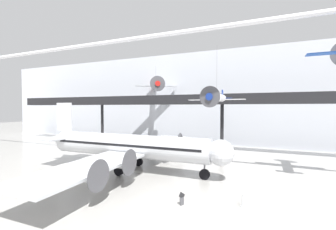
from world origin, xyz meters
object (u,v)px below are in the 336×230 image
(suspended_plane_white_twin, at_px, (217,98))
(stanchion_barrier, at_px, (242,203))
(suspended_plane_silver_racer, at_px, (156,85))
(info_sign_pedestal, at_px, (182,200))
(airliner_silver_main, at_px, (127,146))

(suspended_plane_white_twin, distance_m, stanchion_barrier, 18.64)
(suspended_plane_silver_racer, xyz_separation_m, info_sign_pedestal, (17.35, -29.87, -13.80))
(suspended_plane_silver_racer, xyz_separation_m, stanchion_barrier, (22.40, -28.00, -13.93))
(suspended_plane_silver_racer, distance_m, stanchion_barrier, 38.47)
(airliner_silver_main, height_order, stanchion_barrier, airliner_silver_main)
(suspended_plane_white_twin, distance_m, suspended_plane_silver_racer, 22.01)
(airliner_silver_main, bearing_deg, stanchion_barrier, -20.72)
(suspended_plane_silver_racer, distance_m, info_sign_pedestal, 37.20)
(airliner_silver_main, bearing_deg, info_sign_pedestal, -35.88)
(stanchion_barrier, relative_size, info_sign_pedestal, 0.87)
(airliner_silver_main, distance_m, info_sign_pedestal, 13.59)
(info_sign_pedestal, bearing_deg, stanchion_barrier, 46.82)
(airliner_silver_main, relative_size, suspended_plane_silver_racer, 3.70)
(stanchion_barrier, bearing_deg, suspended_plane_white_twin, 109.34)
(suspended_plane_silver_racer, bearing_deg, airliner_silver_main, -16.66)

